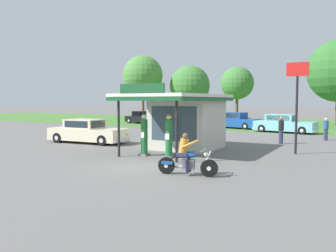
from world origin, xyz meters
TOP-DOWN VIEW (x-y plane):
  - ground_plane at (0.00, 0.00)m, footprint 300.00×300.00m
  - grass_verge_strip at (0.00, 30.00)m, footprint 120.00×24.00m
  - service_station_kiosk at (-0.63, 5.53)m, footprint 4.13×6.77m
  - gas_pump_nearside at (-1.34, 2.38)m, footprint 0.44×0.44m
  - gas_pump_offside at (0.08, 2.38)m, footprint 0.44×0.44m
  - motorcycle_with_rider at (2.59, -0.77)m, footprint 2.27×0.73m
  - featured_classic_sedan at (-7.56, 5.03)m, footprint 5.57×2.29m
  - parked_car_back_row_centre at (2.25, 18.97)m, footprint 5.48×2.56m
  - parked_car_back_row_centre_right at (-9.50, 19.26)m, footprint 5.14×2.81m
  - parked_car_back_row_far_right at (-3.09, 21.55)m, footprint 5.60×2.93m
  - parked_car_back_row_left at (-15.03, 23.12)m, footprint 5.34×2.84m
  - bystander_strolling_foreground at (3.68, 10.67)m, footprint 0.34×0.34m
  - bystander_standing_back_lot at (5.99, 14.30)m, footprint 0.34×0.34m
  - tree_oak_far_left at (-21.60, 32.87)m, footprint 6.14×6.14m
  - tree_oak_right at (-15.34, 36.53)m, footprint 6.21×6.21m
  - tree_oak_left at (-6.88, 33.83)m, footprint 4.47×4.47m
  - roadside_pole_sign at (5.23, 6.65)m, footprint 1.10×0.12m

SIDE VIEW (x-z plane):
  - ground_plane at x=0.00m, z-range 0.00..0.00m
  - grass_verge_strip at x=0.00m, z-range 0.00..0.01m
  - motorcycle_with_rider at x=2.59m, z-range -0.14..1.44m
  - parked_car_back_row_centre_right at x=-9.50m, z-range -0.07..1.41m
  - parked_car_back_row_left at x=-15.03m, z-range -0.07..1.43m
  - featured_classic_sedan at x=-7.56m, z-range -0.07..1.48m
  - parked_car_back_row_far_right at x=-3.09m, z-range -0.09..1.51m
  - parked_car_back_row_centre at x=2.25m, z-range -0.06..1.52m
  - bystander_standing_back_lot at x=5.99m, z-range 0.04..1.61m
  - bystander_strolling_foreground at x=3.68m, z-range 0.05..1.79m
  - gas_pump_offside at x=0.08m, z-range -0.08..2.01m
  - gas_pump_nearside at x=-1.34m, z-range -0.08..2.02m
  - service_station_kiosk at x=-0.63m, z-range 0.01..3.57m
  - roadside_pole_sign at x=5.23m, z-range 0.87..5.59m
  - tree_oak_right at x=-15.34m, z-range 0.99..9.20m
  - tree_oak_left at x=-6.88m, z-range 1.45..8.85m
  - tree_oak_far_left at x=-21.60m, z-range 1.78..11.51m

